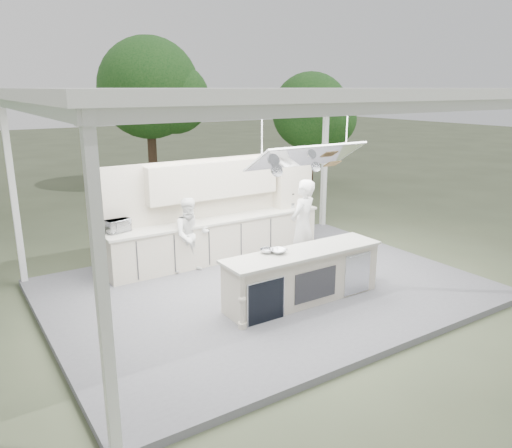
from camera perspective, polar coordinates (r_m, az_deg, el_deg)
ground at (r=9.86m, az=1.11°, el=-7.78°), size 90.00×90.00×0.00m
stage_deck at (r=9.83m, az=1.11°, el=-7.46°), size 8.00×6.00×0.12m
tent at (r=9.06m, az=1.30°, el=14.33°), size 8.20×6.20×3.86m
demo_island at (r=9.05m, az=5.33°, el=-5.94°), size 3.10×0.79×0.95m
back_counter at (r=11.18m, az=-4.34°, el=-1.72°), size 5.08×0.72×0.95m
back_wall_unit at (r=11.33m, az=-2.99°, el=3.63°), size 5.05×0.48×2.25m
tree_cluster at (r=17.97m, az=-17.51°, el=12.80°), size 19.55×9.40×5.85m
head_chef at (r=10.38m, az=5.35°, el=-0.22°), size 0.84×0.70×1.95m
sous_chef at (r=10.43m, az=-7.44°, el=-1.27°), size 0.84×0.69×1.58m
toaster_oven at (r=10.35m, az=-15.62°, el=-0.17°), size 0.55×0.45×0.27m
bowl_large at (r=8.73m, az=2.54°, el=-3.12°), size 0.36×0.36×0.07m
bowl_small at (r=8.74m, az=1.25°, el=-3.09°), size 0.30×0.30×0.08m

